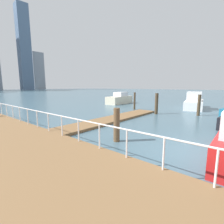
% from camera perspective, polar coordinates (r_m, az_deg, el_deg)
% --- Properties ---
extents(ground_plane, '(300.00, 300.00, 0.00)m').
position_cam_1_polar(ground_plane, '(23.14, -30.04, 0.48)').
color(ground_plane, '#476675').
extents(floating_dock, '(12.87, 2.00, 0.18)m').
position_cam_1_polar(floating_dock, '(14.25, -0.10, -2.59)').
color(floating_dock, olive).
rests_on(floating_dock, ground_plane).
extents(boardwalk_railing, '(0.06, 24.85, 1.08)m').
position_cam_1_polar(boardwalk_railing, '(9.97, -21.74, -1.75)').
color(boardwalk_railing, white).
rests_on(boardwalk_railing, boardwalk).
extents(dock_piling_0, '(0.34, 0.34, 2.25)m').
position_cam_1_polar(dock_piling_0, '(17.97, 15.50, 2.85)').
color(dock_piling_0, '#473826').
rests_on(dock_piling_0, ground_plane).
extents(dock_piling_1, '(0.24, 0.24, 2.22)m').
position_cam_1_polar(dock_piling_1, '(21.01, 8.00, 3.91)').
color(dock_piling_1, '#473826').
rests_on(dock_piling_1, ground_plane).
extents(dock_piling_2, '(0.34, 0.34, 1.84)m').
position_cam_1_polar(dock_piling_2, '(8.70, 1.65, -4.61)').
color(dock_piling_2, brown).
rests_on(dock_piling_2, ground_plane).
extents(dock_piling_3, '(0.30, 0.30, 2.16)m').
position_cam_1_polar(dock_piling_3, '(18.66, 28.45, 2.16)').
color(dock_piling_3, '#473826').
rests_on(dock_piling_3, ground_plane).
extents(moored_boat_1, '(5.66, 2.37, 1.98)m').
position_cam_1_polar(moored_boat_1, '(28.02, 2.73, 4.61)').
color(moored_boat_1, beige).
rests_on(moored_boat_1, ground_plane).
extents(moored_boat_4, '(6.70, 3.22, 2.28)m').
position_cam_1_polar(moored_boat_4, '(24.29, 27.10, 3.04)').
color(moored_boat_4, white).
rests_on(moored_boat_4, ground_plane).
extents(skyline_tower_5, '(9.66, 10.02, 68.78)m').
position_cam_1_polar(skyline_tower_5, '(162.13, -28.71, 19.21)').
color(skyline_tower_5, slate).
rests_on(skyline_tower_5, ground_plane).
extents(skyline_tower_6, '(10.80, 8.85, 34.91)m').
position_cam_1_polar(skyline_tower_6, '(176.83, -25.00, 12.98)').
color(skyline_tower_6, '#8C939E').
rests_on(skyline_tower_6, ground_plane).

